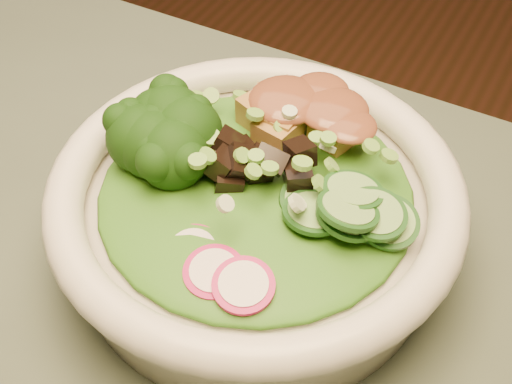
% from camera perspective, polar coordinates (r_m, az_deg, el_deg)
% --- Properties ---
extents(salad_bowl, '(0.29, 0.29, 0.08)m').
position_cam_1_polar(salad_bowl, '(0.50, 0.00, -1.63)').
color(salad_bowl, silver).
rests_on(salad_bowl, dining_table).
extents(lettuce_bed, '(0.22, 0.22, 0.03)m').
position_cam_1_polar(lettuce_bed, '(0.48, 0.00, 0.08)').
color(lettuce_bed, '#225B13').
rests_on(lettuce_bed, salad_bowl).
extents(broccoli_florets, '(0.09, 0.09, 0.05)m').
position_cam_1_polar(broccoli_florets, '(0.50, -6.80, 4.04)').
color(broccoli_florets, black).
rests_on(broccoli_florets, salad_bowl).
extents(radish_slices, '(0.12, 0.06, 0.02)m').
position_cam_1_polar(radish_slices, '(0.44, -4.23, -5.42)').
color(radish_slices, '#AC0D50').
rests_on(radish_slices, salad_bowl).
extents(cucumber_slices, '(0.08, 0.08, 0.04)m').
position_cam_1_polar(cucumber_slices, '(0.45, 7.50, -2.03)').
color(cucumber_slices, '#7EA95E').
rests_on(cucumber_slices, salad_bowl).
extents(mushroom_heap, '(0.08, 0.08, 0.04)m').
position_cam_1_polar(mushroom_heap, '(0.48, 0.77, 2.30)').
color(mushroom_heap, black).
rests_on(mushroom_heap, salad_bowl).
extents(tofu_cubes, '(0.10, 0.08, 0.04)m').
position_cam_1_polar(tofu_cubes, '(0.52, 3.88, 5.68)').
color(tofu_cubes, '#A47036').
rests_on(tofu_cubes, salad_bowl).
extents(peanut_sauce, '(0.07, 0.06, 0.02)m').
position_cam_1_polar(peanut_sauce, '(0.51, 3.95, 6.85)').
color(peanut_sauce, brown).
rests_on(peanut_sauce, tofu_cubes).
extents(scallion_garnish, '(0.20, 0.20, 0.03)m').
position_cam_1_polar(scallion_garnish, '(0.47, 0.00, 2.27)').
color(scallion_garnish, '#6DA93B').
rests_on(scallion_garnish, salad_bowl).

